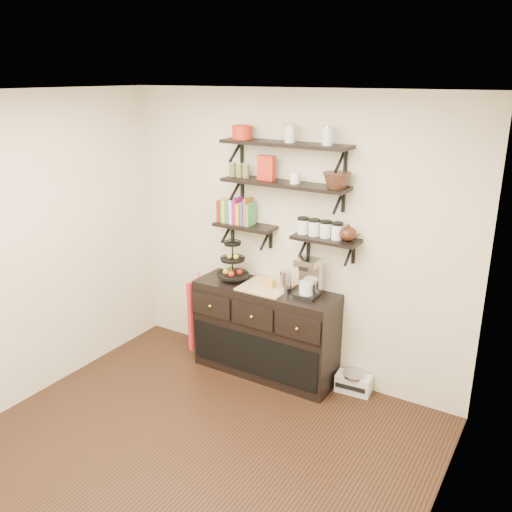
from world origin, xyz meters
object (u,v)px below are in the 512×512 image
object	(u,v)px
coffee_maker	(309,278)
radio	(353,383)
sideboard	(265,331)
fruit_stand	(233,266)

from	to	relation	value
coffee_maker	radio	xyz separation A→B (m)	(0.45, 0.09, -0.98)
radio	coffee_maker	bearing A→B (deg)	-173.28
sideboard	fruit_stand	xyz separation A→B (m)	(-0.37, 0.00, 0.60)
sideboard	radio	distance (m)	0.96
coffee_maker	radio	size ratio (longest dim) A/B	1.09
radio	sideboard	bearing A→B (deg)	-177.38
sideboard	radio	xyz separation A→B (m)	(0.88, 0.12, -0.36)
sideboard	fruit_stand	bearing A→B (deg)	179.55
coffee_maker	radio	distance (m)	1.08
fruit_stand	coffee_maker	bearing A→B (deg)	1.58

